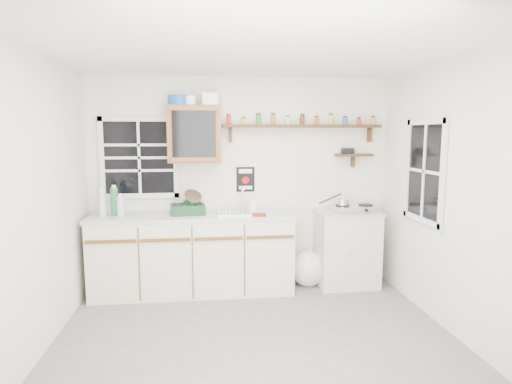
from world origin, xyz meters
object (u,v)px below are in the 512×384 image
upper_cabinet (194,134)px  dish_rack (189,206)px  main_cabinet (193,253)px  right_cabinet (346,248)px  spice_shelf (302,125)px  hotplate (354,208)px

upper_cabinet → dish_rack: size_ratio=1.59×
main_cabinet → upper_cabinet: (0.03, 0.14, 1.36)m
right_cabinet → upper_cabinet: size_ratio=1.40×
dish_rack → main_cabinet: bearing=-2.9°
upper_cabinet → spice_shelf: upper_cabinet is taller
right_cabinet → spice_shelf: size_ratio=0.48×
upper_cabinet → dish_rack: bearing=-116.7°
main_cabinet → upper_cabinet: 1.37m
main_cabinet → hotplate: hotplate is taller
spice_shelf → dish_rack: bearing=-170.9°
right_cabinet → spice_shelf: bearing=160.5°
right_cabinet → main_cabinet: bearing=-179.2°
dish_rack → hotplate: size_ratio=0.68×
upper_cabinet → hotplate: upper_cabinet is taller
hotplate → spice_shelf: bearing=153.7°
main_cabinet → right_cabinet: size_ratio=2.54×
spice_shelf → hotplate: (0.60, -0.21, -0.98)m
main_cabinet → hotplate: size_ratio=3.87×
main_cabinet → spice_shelf: 1.98m
main_cabinet → hotplate: (1.91, 0.01, 0.49)m
spice_shelf → hotplate: 1.17m
dish_rack → hotplate: (1.95, 0.01, -0.06)m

